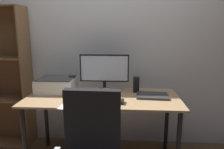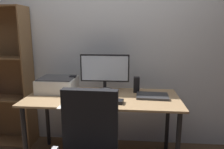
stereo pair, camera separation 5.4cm
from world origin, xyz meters
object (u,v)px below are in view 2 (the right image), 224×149
(bookshelf, at_px, (1,79))
(printer, at_px, (58,84))
(mouse, at_px, (120,102))
(speaker_right, at_px, (136,85))
(desk, at_px, (103,105))
(coffee_mug, at_px, (106,93))
(laptop, at_px, (152,96))
(speaker_left, at_px, (73,83))
(monitor, at_px, (104,70))
(keyboard, at_px, (99,102))

(bookshelf, bearing_deg, printer, -14.26)
(mouse, bearing_deg, speaker_right, 74.19)
(desk, bearing_deg, coffee_mug, -10.91)
(desk, bearing_deg, printer, 164.85)
(desk, height_order, laptop, laptop)
(speaker_left, bearing_deg, mouse, -34.50)
(laptop, bearing_deg, speaker_left, 172.78)
(coffee_mug, bearing_deg, speaker_right, 32.64)
(speaker_left, height_order, speaker_right, same)
(speaker_left, height_order, bookshelf, bookshelf)
(laptop, bearing_deg, monitor, 165.14)
(desk, relative_size, coffee_mug, 15.62)
(laptop, distance_m, printer, 1.04)
(monitor, distance_m, keyboard, 0.44)
(laptop, relative_size, speaker_right, 1.88)
(desk, distance_m, monitor, 0.38)
(coffee_mug, distance_m, laptop, 0.47)
(keyboard, distance_m, speaker_right, 0.52)
(monitor, height_order, laptop, monitor)
(bookshelf, bearing_deg, mouse, -19.39)
(mouse, bearing_deg, monitor, 123.99)
(monitor, bearing_deg, mouse, -63.25)
(coffee_mug, xyz_separation_m, laptop, (0.47, 0.04, -0.03))
(keyboard, xyz_separation_m, mouse, (0.19, -0.01, 0.01))
(mouse, height_order, bookshelf, bookshelf)
(monitor, bearing_deg, printer, -173.60)
(mouse, distance_m, laptop, 0.39)
(laptop, bearing_deg, desk, -173.22)
(keyboard, relative_size, speaker_right, 1.71)
(speaker_left, distance_m, printer, 0.17)
(laptop, bearing_deg, speaker_right, 138.07)
(mouse, xyz_separation_m, speaker_right, (0.16, 0.38, 0.07))
(speaker_right, bearing_deg, laptop, -45.12)
(coffee_mug, bearing_deg, printer, 165.14)
(desk, relative_size, bookshelf, 0.93)
(monitor, relative_size, keyboard, 1.85)
(keyboard, relative_size, printer, 0.72)
(speaker_right, xyz_separation_m, printer, (-0.87, -0.05, -0.00))
(keyboard, relative_size, mouse, 3.02)
(desk, bearing_deg, speaker_left, 151.94)
(keyboard, bearing_deg, mouse, -2.80)
(monitor, relative_size, mouse, 5.60)
(speaker_right, distance_m, bookshelf, 1.66)
(monitor, relative_size, speaker_right, 3.16)
(desk, height_order, bookshelf, bookshelf)
(monitor, relative_size, printer, 1.34)
(monitor, height_order, keyboard, monitor)
(keyboard, bearing_deg, bookshelf, 156.95)
(coffee_mug, xyz_separation_m, printer, (-0.56, 0.15, 0.03))
(coffee_mug, bearing_deg, desk, 169.09)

